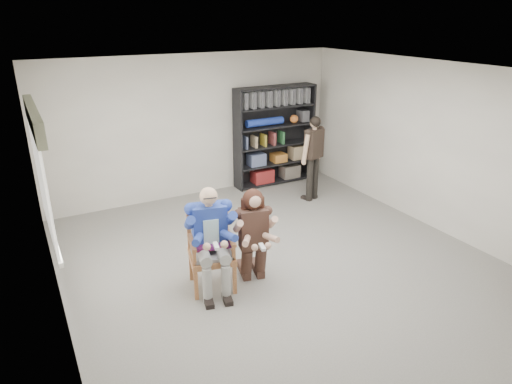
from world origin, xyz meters
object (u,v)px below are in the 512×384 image
bookshelf (275,136)px  kneeling_woman (254,237)px  seated_man (211,239)px  standing_man (313,159)px  armchair (211,250)px

bookshelf → kneeling_woman: bearing=-124.5°
seated_man → bookshelf: bearing=61.3°
bookshelf → standing_man: 1.23m
kneeling_woman → standing_man: (2.42, 2.07, 0.18)m
kneeling_woman → standing_man: standing_man is taller
standing_man → armchair: bearing=-164.8°
seated_man → kneeling_woman: size_ratio=1.09×
seated_man → bookshelf: size_ratio=0.69×
seated_man → kneeling_woman: 0.60m
standing_man → kneeling_woman: bearing=-157.2°
seated_man → standing_man: standing_man is taller
bookshelf → standing_man: bookshelf is taller
armchair → seated_man: seated_man is taller
standing_man → bookshelf: bearing=79.9°
armchair → standing_man: size_ratio=0.66×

